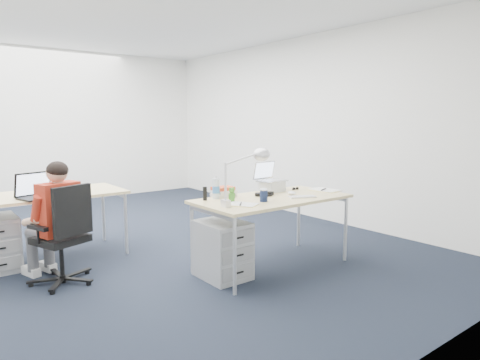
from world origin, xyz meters
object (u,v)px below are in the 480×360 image
drawer_pedestal_near (222,250)px  headphones (264,194)px  office_chair (64,256)px  book_stack (224,192)px  desk_near (272,202)px  desk_far (46,198)px  silver_laptop (272,177)px  dark_laptop (40,185)px  bear_figurine (232,195)px  cordless_phone (205,194)px  computer_mouse (292,193)px  desk_lamp (240,176)px  far_cup (70,184)px  wireless_keyboard (302,197)px  water_bottle (216,187)px  seated_person (52,221)px  sunglasses (295,189)px  can_koozie (264,195)px

drawer_pedestal_near → headphones: bearing=6.6°
office_chair → book_stack: bearing=-38.4°
desk_near → desk_far: (-1.77, 1.68, 0.00)m
silver_laptop → dark_laptop: bearing=148.3°
bear_figurine → cordless_phone: 0.28m
computer_mouse → cordless_phone: 0.95m
desk_far → cordless_phone: 1.80m
desk_lamp → dark_laptop: (-1.38, 1.50, -0.14)m
desk_near → far_cup: bearing=128.2°
computer_mouse → far_cup: size_ratio=1.11×
desk_near → book_stack: 0.51m
office_chair → book_stack: (1.48, -0.49, 0.52)m
wireless_keyboard → water_bottle: 0.89m
wireless_keyboard → far_cup: 2.66m
bear_figurine → book_stack: size_ratio=0.65×
desk_far → dark_laptop: bearing=-111.5°
water_bottle → seated_person: bearing=153.3°
wireless_keyboard → water_bottle: bearing=171.8°
bear_figurine → far_cup: bearing=112.0°
drawer_pedestal_near → bear_figurine: (0.11, -0.01, 0.53)m
computer_mouse → sunglasses: computer_mouse is taller
desk_near → can_koozie: can_koozie is taller
can_koozie → far_cup: can_koozie is taller
wireless_keyboard → can_koozie: 0.47m
book_stack → far_cup: size_ratio=2.31×
seated_person → drawer_pedestal_near: 1.63m
office_chair → book_stack: 1.64m
drawer_pedestal_near → computer_mouse: size_ratio=5.06×
desk_far → sunglasses: bearing=-32.8°
wireless_keyboard → headphones: bearing=152.5°
desk_near → silver_laptop: silver_laptop is taller
desk_far → seated_person: seated_person is taller
book_stack → sunglasses: book_stack is taller
desk_near → desk_lamp: 0.60m
silver_laptop → headphones: silver_laptop is taller
desk_lamp → far_cup: (-0.96, 1.96, -0.22)m
desk_far → drawer_pedestal_near: bearing=-53.8°
desk_lamp → water_bottle: bearing=70.2°
desk_near → dark_laptop: 2.35m
drawer_pedestal_near → computer_mouse: bearing=-5.2°
desk_near → sunglasses: bearing=20.3°
wireless_keyboard → sunglasses: size_ratio=2.92×
drawer_pedestal_near → desk_lamp: size_ratio=1.01×
can_koozie → far_cup: 2.33m
drawer_pedestal_near → headphones: 0.76m
bear_figurine → drawer_pedestal_near: bearing=170.6°
seated_person → sunglasses: seated_person is taller
desk_near → dark_laptop: (-1.88, 1.40, 0.18)m
computer_mouse → desk_lamp: desk_lamp is taller
cordless_phone → seated_person: bearing=167.8°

